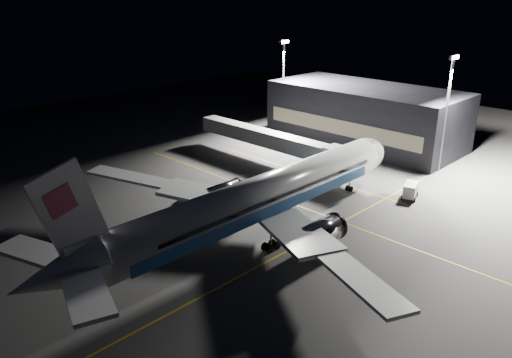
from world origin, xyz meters
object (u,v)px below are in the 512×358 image
Objects in this scene: airliner at (257,199)px; safety_cone_b at (181,216)px; floodlight_mast_north at (283,78)px; service_truck at (411,189)px; baggage_tug at (192,193)px; jet_bridge at (275,140)px; safety_cone_a at (224,196)px; safety_cone_c at (187,205)px; floodlight_mast_south at (447,104)px.

airliner reaches higher than safety_cone_b.
safety_cone_b is at bearing -155.34° from floodlight_mast_north.
floodlight_mast_north is 4.06× the size of service_truck.
airliner reaches higher than baggage_tug.
safety_cone_b is (-27.28, -6.85, -4.25)m from jet_bridge.
airliner is 52.56m from floodlight_mast_north.
jet_bridge is 24.06m from floodlight_mast_north.
floodlight_mast_north is 42.55m from safety_cone_a.
safety_cone_b reaches higher than safety_cone_c.
airliner is at bearing -69.43° from safety_cone_b.
safety_cone_a is (-21.08, 20.87, -0.98)m from service_truck.
safety_cone_b is 4.29m from safety_cone_c.
jet_bridge is at bearing 14.10° from safety_cone_b.
baggage_tug reaches higher than safety_cone_a.
safety_cone_a is (3.49, -3.63, -0.56)m from baggage_tug.
floodlight_mast_north is 43.95m from baggage_tug.
airliner is 1.79× the size of jet_bridge.
floodlight_mast_north is 1.00× the size of floodlight_mast_south.
floodlight_mast_north reaches higher than baggage_tug.
floodlight_mast_north is at bearing 24.66° from safety_cone_b.
floodlight_mast_south reaches higher than baggage_tug.
safety_cone_a is at bearing -162.70° from jet_bridge.
floodlight_mast_south is 48.10m from safety_cone_c.
safety_cone_b is (-9.43, -1.29, 0.01)m from safety_cone_a.
service_truck is at bearing -17.66° from airliner.
jet_bridge is 24.75m from safety_cone_c.
service_truck is at bearing -39.39° from safety_cone_c.
safety_cone_c is at bearing -170.42° from jet_bridge.
floodlight_mast_south is 49.91m from safety_cone_b.
airliner is 14.86m from safety_cone_c.
jet_bridge is 1.66× the size of floodlight_mast_north.
airliner is at bearing -86.11° from safety_cone_c.
baggage_tug is at bearing 133.87° from safety_cone_a.
airliner is 2.97× the size of floodlight_mast_north.
floodlight_mast_north is at bearing 28.53° from safety_cone_a.
airliner is 91.92× the size of safety_cone_b.
floodlight_mast_south is 42.11m from safety_cone_a.
floodlight_mast_north is 38.00m from floodlight_mast_south.
floodlight_mast_north reaches higher than service_truck.
safety_cone_a is (5.22, 12.49, -4.84)m from airliner.
airliner is at bearing 171.67° from floodlight_mast_south.
safety_cone_c is (-2.68, -2.13, -0.62)m from baggage_tug.
jet_bridge is 19.18m from safety_cone_a.
jet_bridge is at bearing -142.26° from floodlight_mast_north.
floodlight_mast_north is 6.41× the size of baggage_tug.
jet_bridge reaches higher than service_truck.
safety_cone_a reaches higher than safety_cone_c.
service_truck is (3.23, -26.43, -3.28)m from jet_bridge.
floodlight_mast_south reaches higher than jet_bridge.
floodlight_mast_north reaches higher than airliner.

